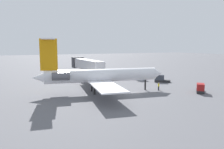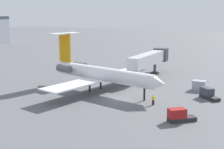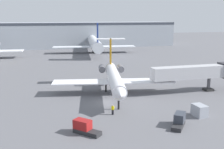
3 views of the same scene
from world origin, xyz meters
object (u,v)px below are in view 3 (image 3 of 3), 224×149
object	(u,v)px
regional_jet	(114,76)
jet_bridge	(198,72)
baggage_tug_lead	(85,128)
cargo_container_uld	(199,111)
baggage_tug_trailing	(179,121)
parked_airliner_west_mid	(94,43)
ground_crew_marshaller	(113,110)

from	to	relation	value
regional_jet	jet_bridge	xyz separation A→B (m)	(17.53, -3.75, 0.69)
baggage_tug_lead	cargo_container_uld	bearing A→B (deg)	4.42
regional_jet	baggage_tug_trailing	size ratio (longest dim) A/B	6.73
jet_bridge	baggage_tug_trailing	xyz separation A→B (m)	(-13.09, -15.84, -3.44)
baggage_tug_trailing	parked_airliner_west_mid	world-z (taller)	parked_airliner_west_mid
ground_crew_marshaller	baggage_tug_lead	size ratio (longest dim) A/B	0.44
ground_crew_marshaller	baggage_tug_trailing	size ratio (longest dim) A/B	0.42
jet_bridge	parked_airliner_west_mid	xyz separation A→B (m)	(-8.03, 68.04, 0.13)
regional_jet	baggage_tug_lead	size ratio (longest dim) A/B	6.93
jet_bridge	ground_crew_marshaller	xyz separation A→B (m)	(-21.24, -8.63, -3.42)
baggage_tug_lead	baggage_tug_trailing	xyz separation A→B (m)	(13.90, -1.25, 0.00)
regional_jet	ground_crew_marshaller	size ratio (longest dim) A/B	15.84
jet_bridge	ground_crew_marshaller	size ratio (longest dim) A/B	11.04
cargo_container_uld	baggage_tug_trailing	bearing A→B (deg)	-152.38
ground_crew_marshaller	parked_airliner_west_mid	xyz separation A→B (m)	(13.21, 76.67, 3.55)
ground_crew_marshaller	baggage_tug_trailing	bearing A→B (deg)	-41.50
jet_bridge	ground_crew_marshaller	world-z (taller)	jet_bridge
parked_airliner_west_mid	baggage_tug_lead	bearing A→B (deg)	-102.92
baggage_tug_trailing	ground_crew_marshaller	bearing A→B (deg)	138.50
jet_bridge	parked_airliner_west_mid	size ratio (longest dim) A/B	0.43
baggage_tug_trailing	parked_airliner_west_mid	size ratio (longest dim) A/B	0.09
jet_bridge	baggage_tug_lead	distance (m)	30.87
ground_crew_marshaller	baggage_tug_lead	world-z (taller)	baggage_tug_lead
ground_crew_marshaller	baggage_tug_lead	xyz separation A→B (m)	(-5.75, -5.97, -0.02)
jet_bridge	baggage_tug_trailing	world-z (taller)	jet_bridge
jet_bridge	cargo_container_uld	xyz separation A→B (m)	(-7.88, -13.11, -3.32)
regional_jet	jet_bridge	world-z (taller)	regional_jet
jet_bridge	parked_airliner_west_mid	bearing A→B (deg)	96.73
ground_crew_marshaller	baggage_tug_trailing	world-z (taller)	baggage_tug_trailing
jet_bridge	ground_crew_marshaller	bearing A→B (deg)	-157.90
regional_jet	jet_bridge	distance (m)	17.94
baggage_tug_trailing	baggage_tug_lead	bearing A→B (deg)	174.88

